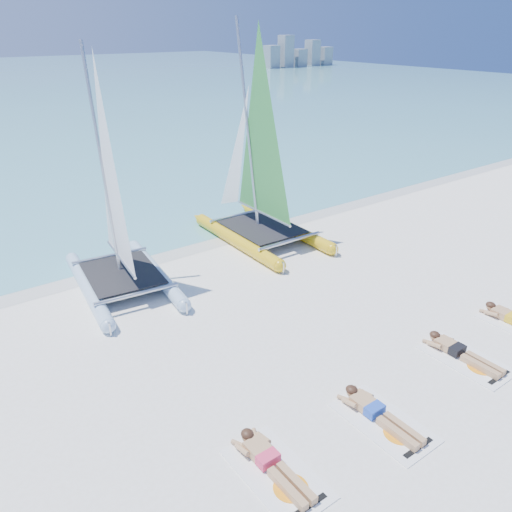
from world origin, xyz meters
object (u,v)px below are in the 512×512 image
at_px(towel_a, 277,474).
at_px(sunbather_b, 376,411).
at_px(sunbather_a, 269,461).
at_px(catamaran_blue, 115,220).
at_px(catamaran_yellow, 253,171).
at_px(sunbather_c, 459,351).
at_px(towel_b, 384,422).
at_px(towel_c, 466,359).

xyz_separation_m(towel_a, sunbather_b, (2.26, -0.06, 0.11)).
xyz_separation_m(towel_a, sunbather_a, (0.00, 0.19, 0.11)).
bearing_deg(catamaran_blue, catamaran_yellow, 16.15).
bearing_deg(catamaran_yellow, sunbather_c, -92.12).
bearing_deg(towel_b, sunbather_a, 168.96).
height_order(catamaran_yellow, towel_a, catamaran_yellow).
bearing_deg(sunbather_a, towel_a, -90.00).
bearing_deg(towel_c, towel_a, 179.53).
relative_size(catamaran_blue, towel_c, 3.47).
bearing_deg(sunbather_a, sunbather_b, -6.29).
distance_m(towel_a, sunbather_a, 0.22).
distance_m(catamaran_blue, towel_b, 8.21).
relative_size(catamaran_yellow, towel_a, 3.79).
bearing_deg(catamaran_yellow, towel_a, -122.58).
xyz_separation_m(towel_b, sunbather_c, (2.87, 0.40, 0.11)).
bearing_deg(catamaran_yellow, towel_b, -109.99).
height_order(sunbather_a, towel_c, sunbather_a).
bearing_deg(catamaran_blue, sunbather_a, -87.42).
bearing_deg(sunbather_b, towel_c, 0.29).
bearing_deg(sunbather_a, towel_b, -11.04).
distance_m(towel_a, towel_c, 5.13).
relative_size(towel_b, sunbather_c, 1.07).
height_order(towel_c, sunbather_c, sunbather_c).
xyz_separation_m(sunbather_b, towel_c, (2.87, 0.01, -0.11)).
xyz_separation_m(catamaran_blue, sunbather_b, (1.72, -7.60, -1.80)).
bearing_deg(catamaran_yellow, towel_c, -92.04).
distance_m(sunbather_a, sunbather_c, 5.13).
height_order(sunbather_b, sunbather_c, same).
height_order(catamaran_blue, towel_a, catamaran_blue).
bearing_deg(sunbather_c, sunbather_a, 179.53).
bearing_deg(towel_c, towel_b, -175.88).
relative_size(sunbather_a, towel_b, 0.93).
bearing_deg(sunbather_c, towel_a, -178.33).
relative_size(catamaran_blue, sunbather_c, 3.72).
xyz_separation_m(sunbather_a, towel_c, (5.13, -0.23, -0.11)).
bearing_deg(towel_a, sunbather_b, -1.44).
bearing_deg(towel_a, sunbather_a, 90.00).
bearing_deg(sunbather_c, sunbather_b, -175.88).
bearing_deg(towel_a, catamaran_yellow, 56.25).
relative_size(towel_b, sunbather_b, 1.07).
height_order(catamaran_blue, sunbather_c, catamaran_blue).
distance_m(catamaran_blue, catamaran_yellow, 5.14).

